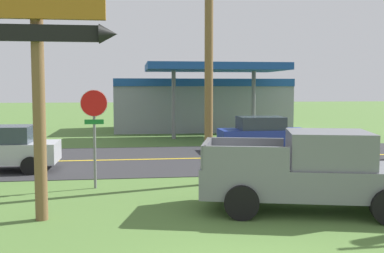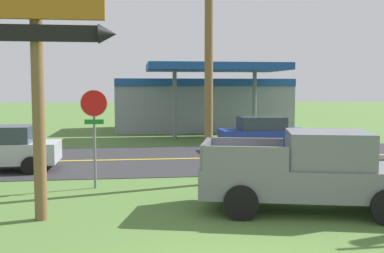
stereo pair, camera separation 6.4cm
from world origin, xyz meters
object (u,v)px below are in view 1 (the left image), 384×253
Objects in this scene: motel_sign at (38,9)px; pickup_grey_parked_on_lawn at (312,172)px; car_blue_near_lane at (263,134)px; stop_sign at (94,121)px; utility_pole at (209,44)px; gas_station at (200,103)px.

pickup_grey_parked_on_lawn is at bearing 0.66° from motel_sign.
pickup_grey_parked_on_lawn is at bearing -99.90° from car_blue_near_lane.
stop_sign is 0.36× the size of utility_pole.
car_blue_near_lane is at bearing 80.10° from pickup_grey_parked_on_lawn.
gas_station is at bearing 96.55° from car_blue_near_lane.
motel_sign reaches higher than car_blue_near_lane.
motel_sign is 0.83× the size of utility_pole.
motel_sign is 0.56× the size of gas_station.
gas_station is at bearing 72.36° from stop_sign.
motel_sign is 5.59m from utility_pole.
utility_pole is 5.19m from pickup_grey_parked_on_lawn.
utility_pole is at bearing 2.10° from stop_sign.
car_blue_near_lane is at bearing 45.18° from stop_sign.
motel_sign is 2.29× the size of stop_sign.
pickup_grey_parked_on_lawn is at bearing -31.16° from stop_sign.
utility_pole reaches higher than stop_sign.
pickup_grey_parked_on_lawn is (-0.54, -22.06, -0.98)m from gas_station.
gas_station is (5.97, 18.78, -0.08)m from stop_sign.
gas_station is at bearing 82.33° from utility_pole.
gas_station is at bearing 88.60° from pickup_grey_parked_on_lawn.
utility_pole is at bearing 38.70° from motel_sign.
pickup_grey_parked_on_lawn is 10.78m from car_blue_near_lane.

